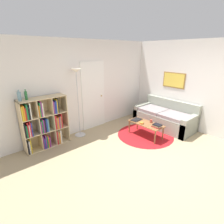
# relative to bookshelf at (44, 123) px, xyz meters

# --- Properties ---
(ground_plane) EXTENTS (14.00, 14.00, 0.00)m
(ground_plane) POSITION_rel_bookshelf_xyz_m (1.53, -2.34, -0.63)
(ground_plane) COLOR tan
(wall_back) EXTENTS (7.43, 0.11, 2.60)m
(wall_back) POSITION_rel_bookshelf_xyz_m (1.54, 0.22, 0.66)
(wall_back) COLOR silver
(wall_back) RESTS_ON ground_plane
(wall_right) EXTENTS (0.08, 5.53, 2.60)m
(wall_right) POSITION_rel_bookshelf_xyz_m (3.77, -1.08, 0.67)
(wall_right) COLOR silver
(wall_right) RESTS_ON ground_plane
(rug) EXTENTS (1.58, 1.58, 0.01)m
(rug) POSITION_rel_bookshelf_xyz_m (2.38, -1.26, -0.62)
(rug) COLOR #B2191E
(rug) RESTS_ON ground_plane
(bookshelf) EXTENTS (1.09, 0.34, 1.27)m
(bookshelf) POSITION_rel_bookshelf_xyz_m (0.00, 0.00, 0.00)
(bookshelf) COLOR beige
(bookshelf) RESTS_ON ground_plane
(floor_lamp) EXTENTS (0.30, 0.30, 1.87)m
(floor_lamp) POSITION_rel_bookshelf_xyz_m (0.97, -0.03, 0.85)
(floor_lamp) COLOR #B7B7BC
(floor_lamp) RESTS_ON ground_plane
(couch) EXTENTS (0.88, 1.83, 0.83)m
(couch) POSITION_rel_bookshelf_xyz_m (3.36, -1.26, -0.34)
(couch) COLOR gray
(couch) RESTS_ON ground_plane
(coffee_table) EXTENTS (0.44, 0.98, 0.40)m
(coffee_table) POSITION_rel_bookshelf_xyz_m (2.32, -1.30, -0.27)
(coffee_table) COLOR brown
(coffee_table) RESTS_ON ground_plane
(laptop) EXTENTS (0.34, 0.24, 0.02)m
(laptop) POSITION_rel_bookshelf_xyz_m (2.30, -0.97, -0.22)
(laptop) COLOR black
(laptop) RESTS_ON coffee_table
(bowl) EXTENTS (0.11, 0.11, 0.05)m
(bowl) POSITION_rel_bookshelf_xyz_m (2.19, -1.25, -0.21)
(bowl) COLOR orange
(bowl) RESTS_ON coffee_table
(book_stack_on_table) EXTENTS (0.18, 0.23, 0.08)m
(book_stack_on_table) POSITION_rel_bookshelf_xyz_m (2.32, -1.66, -0.19)
(book_stack_on_table) COLOR #B21E23
(book_stack_on_table) RESTS_ON coffee_table
(cup) EXTENTS (0.07, 0.07, 0.09)m
(cup) POSITION_rel_bookshelf_xyz_m (2.46, -1.37, -0.18)
(cup) COLOR #A33D33
(cup) RESTS_ON coffee_table
(bottle_left) EXTENTS (0.08, 0.08, 0.24)m
(bottle_left) POSITION_rel_bookshelf_xyz_m (-0.42, 0.01, 0.74)
(bottle_left) COLOR #6B93A3
(bottle_left) RESTS_ON bookshelf
(bottle_middle) EXTENTS (0.06, 0.06, 0.23)m
(bottle_middle) POSITION_rel_bookshelf_xyz_m (-0.29, 0.02, 0.74)
(bottle_middle) COLOR #236633
(bottle_middle) RESTS_ON bookshelf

